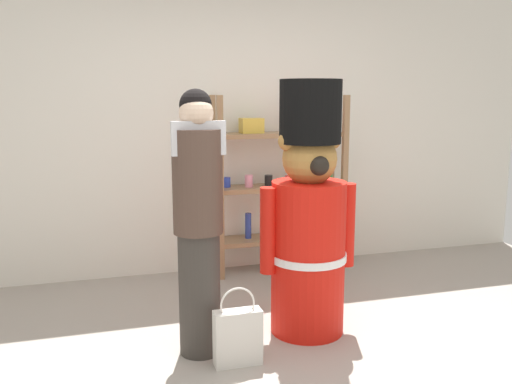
% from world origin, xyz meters
% --- Properties ---
extents(ground_plane, '(6.40, 6.40, 0.00)m').
position_xyz_m(ground_plane, '(0.00, 0.00, 0.00)').
color(ground_plane, '#9E9389').
extents(back_wall, '(6.40, 0.12, 2.60)m').
position_xyz_m(back_wall, '(0.00, 2.20, 1.30)').
color(back_wall, silver).
rests_on(back_wall, ground_plane).
extents(merchandise_shelf, '(1.21, 0.35, 1.60)m').
position_xyz_m(merchandise_shelf, '(0.54, 1.98, 0.84)').
color(merchandise_shelf, '#93704C').
rests_on(merchandise_shelf, ground_plane).
extents(teddy_bear_guard, '(0.67, 0.52, 1.70)m').
position_xyz_m(teddy_bear_guard, '(0.27, 0.62, 0.78)').
color(teddy_bear_guard, red).
rests_on(teddy_bear_guard, ground_plane).
extents(person_shopper, '(0.32, 0.30, 1.64)m').
position_xyz_m(person_shopper, '(-0.49, 0.51, 0.87)').
color(person_shopper, '#38332D').
rests_on(person_shopper, ground_plane).
extents(shopping_bag, '(0.29, 0.11, 0.49)m').
position_xyz_m(shopping_bag, '(-0.30, 0.29, 0.18)').
color(shopping_bag, silver).
rests_on(shopping_bag, ground_plane).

